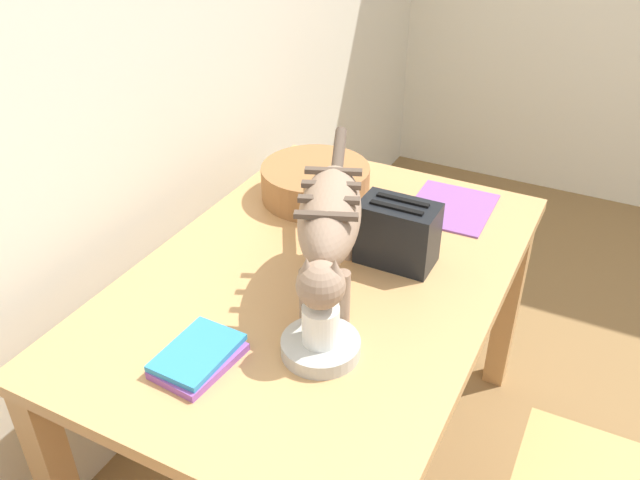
# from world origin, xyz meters

# --- Properties ---
(wall_rear) EXTENTS (5.30, 0.11, 2.50)m
(wall_rear) POSITION_xyz_m (-0.00, 1.97, 1.25)
(wall_rear) COLOR silver
(wall_rear) RESTS_ON ground_plane
(dining_table) EXTENTS (1.33, 0.90, 0.73)m
(dining_table) POSITION_xyz_m (0.14, 1.33, 0.64)
(dining_table) COLOR tan
(dining_table) RESTS_ON ground_plane
(cat) EXTENTS (0.65, 0.31, 0.29)m
(cat) POSITION_xyz_m (0.07, 1.27, 0.93)
(cat) COLOR #957962
(cat) RESTS_ON dining_table
(saucer_bowl) EXTENTS (0.18, 0.18, 0.04)m
(saucer_bowl) POSITION_xyz_m (-0.13, 1.19, 0.75)
(saucer_bowl) COLOR #B2B3AC
(saucer_bowl) RESTS_ON dining_table
(coffee_mug) EXTENTS (0.12, 0.08, 0.09)m
(coffee_mug) POSITION_xyz_m (-0.12, 1.19, 0.81)
(coffee_mug) COLOR white
(coffee_mug) RESTS_ON saucer_bowl
(magazine) EXTENTS (0.28, 0.24, 0.01)m
(magazine) POSITION_xyz_m (0.62, 1.13, 0.73)
(magazine) COLOR #8B50A3
(magazine) RESTS_ON dining_table
(book_stack) EXTENTS (0.20, 0.15, 0.03)m
(book_stack) POSITION_xyz_m (-0.28, 1.41, 0.74)
(book_stack) COLOR #8F4DA5
(book_stack) RESTS_ON dining_table
(wicker_basket) EXTENTS (0.33, 0.33, 0.10)m
(wicker_basket) POSITION_xyz_m (0.50, 1.53, 0.78)
(wicker_basket) COLOR #99673B
(wicker_basket) RESTS_ON dining_table
(toaster) EXTENTS (0.12, 0.20, 0.18)m
(toaster) POSITION_xyz_m (0.28, 1.18, 0.81)
(toaster) COLOR black
(toaster) RESTS_ON dining_table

